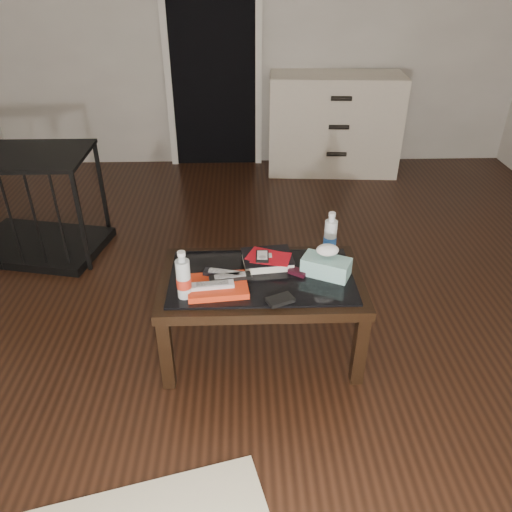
{
  "coord_description": "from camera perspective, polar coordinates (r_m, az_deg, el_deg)",
  "views": [
    {
      "loc": [
        -0.15,
        -2.38,
        1.82
      ],
      "look_at": [
        -0.09,
        -0.29,
        0.55
      ],
      "focal_mm": 35.0,
      "sensor_mm": 36.0,
      "label": 1
    }
  ],
  "objects": [
    {
      "name": "dvd_mailers",
      "position": [
        2.52,
        1.25,
        0.01
      ],
      "size": [
        0.23,
        0.2,
        0.01
      ],
      "primitive_type": "cube",
      "rotation": [
        0.0,
        0.0,
        -0.41
      ],
      "color": "#AD0B16",
      "rests_on": "textbook"
    },
    {
      "name": "remote_black_back",
      "position": [
        2.41,
        -3.67,
        -1.98
      ],
      "size": [
        0.21,
        0.1,
        0.02
      ],
      "primitive_type": "cube",
      "rotation": [
        0.0,
        0.0,
        -0.24
      ],
      "color": "black",
      "rests_on": "magazines"
    },
    {
      "name": "ground",
      "position": [
        3.0,
        1.5,
        -6.05
      ],
      "size": [
        5.0,
        5.0,
        0.0
      ],
      "primitive_type": "plane",
      "color": "black",
      "rests_on": "ground"
    },
    {
      "name": "textbook",
      "position": [
        2.54,
        1.3,
        -0.39
      ],
      "size": [
        0.27,
        0.23,
        0.05
      ],
      "primitive_type": "cube",
      "rotation": [
        0.0,
        0.0,
        0.12
      ],
      "color": "black",
      "rests_on": "coffee_table"
    },
    {
      "name": "magazines",
      "position": [
        2.36,
        -4.42,
        -3.46
      ],
      "size": [
        0.3,
        0.24,
        0.03
      ],
      "primitive_type": "cube",
      "rotation": [
        0.0,
        0.0,
        0.11
      ],
      "color": "red",
      "rests_on": "coffee_table"
    },
    {
      "name": "coffee_table",
      "position": [
        2.49,
        0.64,
        -3.51
      ],
      "size": [
        1.0,
        0.6,
        0.46
      ],
      "color": "black",
      "rests_on": "ground"
    },
    {
      "name": "water_bottle_left",
      "position": [
        2.27,
        -8.33,
        -2.11
      ],
      "size": [
        0.07,
        0.07,
        0.24
      ],
      "primitive_type": "cylinder",
      "rotation": [
        0.0,
        0.0,
        0.04
      ],
      "color": "#B6BEC1",
      "rests_on": "coffee_table"
    },
    {
      "name": "flip_phone",
      "position": [
        2.47,
        4.8,
        -1.83
      ],
      "size": [
        0.1,
        0.09,
        0.02
      ],
      "primitive_type": "cube",
      "rotation": [
        0.0,
        0.0,
        -0.6
      ],
      "color": "black",
      "rests_on": "coffee_table"
    },
    {
      "name": "doorway",
      "position": [
        4.92,
        -4.97,
        21.88
      ],
      "size": [
        0.9,
        0.08,
        2.07
      ],
      "color": "black",
      "rests_on": "ground"
    },
    {
      "name": "tissue_box",
      "position": [
        2.47,
        8.01,
        -1.21
      ],
      "size": [
        0.26,
        0.21,
        0.09
      ],
      "primitive_type": "cube",
      "rotation": [
        0.0,
        0.0,
        -0.45
      ],
      "color": "teal",
      "rests_on": "coffee_table"
    },
    {
      "name": "remote_silver",
      "position": [
        2.33,
        -5.0,
        -3.32
      ],
      "size": [
        0.2,
        0.07,
        0.02
      ],
      "primitive_type": "cube",
      "rotation": [
        0.0,
        0.0,
        0.12
      ],
      "color": "silver",
      "rests_on": "magazines"
    },
    {
      "name": "room_shell",
      "position": [
        2.4,
        2.09,
        26.47
      ],
      "size": [
        5.0,
        5.0,
        5.0
      ],
      "color": "beige",
      "rests_on": "ground"
    },
    {
      "name": "pet_crate",
      "position": [
        3.81,
        -24.13,
        3.75
      ],
      "size": [
        1.0,
        0.77,
        0.71
      ],
      "rotation": [
        0.0,
        0.0,
        -0.21
      ],
      "color": "black",
      "rests_on": "ground"
    },
    {
      "name": "ipod",
      "position": [
        2.5,
        0.72,
        -0.02
      ],
      "size": [
        0.07,
        0.11,
        0.02
      ],
      "primitive_type": "cube",
      "rotation": [
        0.0,
        0.0,
        -0.04
      ],
      "color": "black",
      "rests_on": "dvd_mailers"
    },
    {
      "name": "water_bottle_right",
      "position": [
        2.61,
        8.51,
        2.56
      ],
      "size": [
        0.07,
        0.07,
        0.24
      ],
      "primitive_type": "cylinder",
      "rotation": [
        0.0,
        0.0,
        0.03
      ],
      "color": "white",
      "rests_on": "coffee_table"
    },
    {
      "name": "dresser",
      "position": [
        4.89,
        8.87,
        14.66
      ],
      "size": [
        1.23,
        0.58,
        0.9
      ],
      "rotation": [
        0.0,
        0.0,
        -0.07
      ],
      "color": "beige",
      "rests_on": "ground"
    },
    {
      "name": "wallet",
      "position": [
        2.28,
        2.78,
        -5.02
      ],
      "size": [
        0.14,
        0.11,
        0.02
      ],
      "primitive_type": "cube",
      "rotation": [
        0.0,
        0.0,
        0.44
      ],
      "color": "black",
      "rests_on": "coffee_table"
    },
    {
      "name": "remote_black_front",
      "position": [
        2.38,
        -2.97,
        -2.41
      ],
      "size": [
        0.21,
        0.08,
        0.02
      ],
      "primitive_type": "cube",
      "rotation": [
        0.0,
        0.0,
        0.18
      ],
      "color": "black",
      "rests_on": "magazines"
    }
  ]
}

